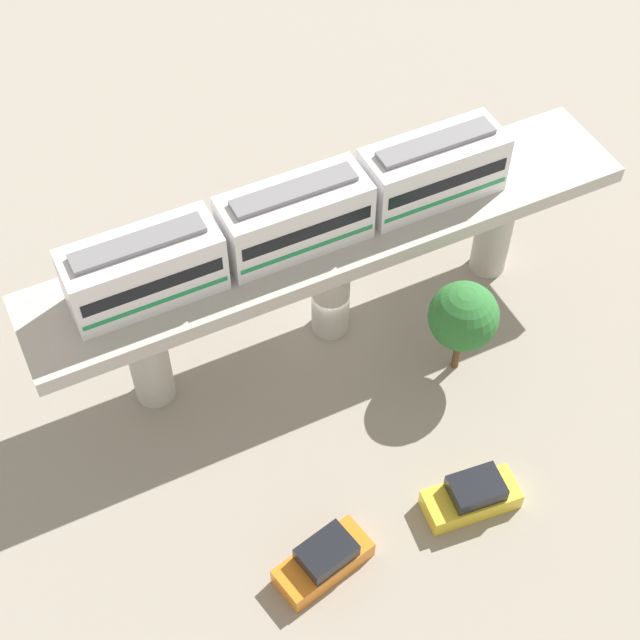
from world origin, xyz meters
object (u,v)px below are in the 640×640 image
(parked_car_orange, at_px, (324,560))
(parked_car_yellow, at_px, (472,496))
(tree_near_viaduct, at_px, (463,317))
(train, at_px, (295,217))

(parked_car_orange, bearing_deg, parked_car_yellow, 76.23)
(parked_car_yellow, bearing_deg, tree_near_viaduct, 160.73)
(parked_car_orange, distance_m, parked_car_yellow, 7.15)
(train, height_order, parked_car_yellow, train)
(parked_car_orange, relative_size, tree_near_viaduct, 0.81)
(parked_car_yellow, height_order, tree_near_viaduct, tree_near_viaduct)
(parked_car_orange, height_order, tree_near_viaduct, tree_near_viaduct)
(train, distance_m, parked_car_yellow, 14.46)
(parked_car_yellow, xyz_separation_m, tree_near_viaduct, (-6.86, 3.32, 3.09))
(parked_car_yellow, relative_size, tree_near_viaduct, 0.79)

